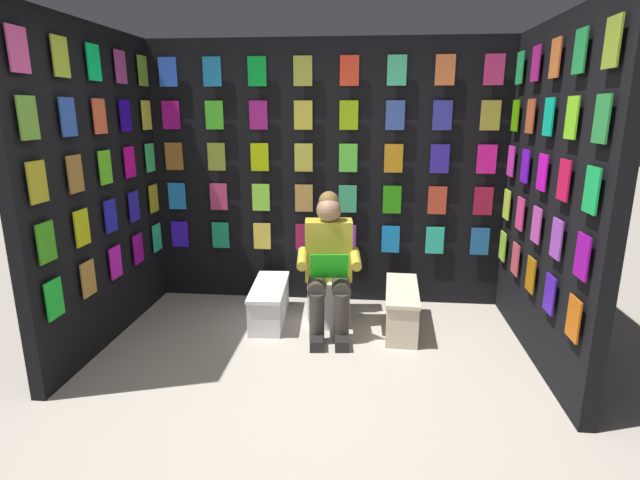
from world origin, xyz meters
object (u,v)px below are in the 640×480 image
Objects in this scene: toilet at (329,285)px; person_reading at (329,263)px; comic_longbox_near at (269,302)px; comic_longbox_far at (401,308)px.

person_reading is at bearing 89.27° from toilet.
toilet reaches higher than comic_longbox_near.
toilet is 0.56m from comic_longbox_near.
toilet is 0.68m from comic_longbox_far.
comic_longbox_far is (-1.17, 0.07, 0.02)m from comic_longbox_near.
comic_longbox_near is (0.53, 0.09, -0.16)m from toilet.
toilet is 0.93× the size of comic_longbox_far.
person_reading is (-0.02, 0.23, 0.27)m from toilet.
toilet is 0.95× the size of comic_longbox_near.
comic_longbox_far reaches higher than comic_longbox_near.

